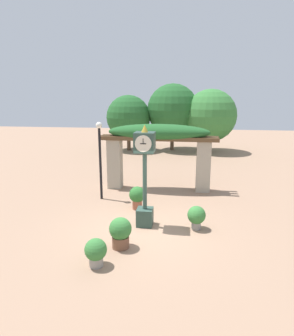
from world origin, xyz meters
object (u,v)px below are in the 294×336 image
pedestal_clock (145,171)px  potted_plant_far_right (96,251)px  potted_plant_near_left (196,216)px  potted_plant_far_left (120,232)px  potted_plant_near_right (137,196)px  lamp_post (100,151)px

pedestal_clock → potted_plant_far_right: pedestal_clock is taller
pedestal_clock → potted_plant_near_left: bearing=-2.1°
potted_plant_far_left → potted_plant_far_right: potted_plant_far_left is taller
potted_plant_near_right → potted_plant_far_left: potted_plant_far_left is taller
pedestal_clock → potted_plant_near_left: (1.64, -0.06, -1.36)m
lamp_post → pedestal_clock: bearing=-47.3°
potted_plant_near_right → lamp_post: size_ratio=0.28×
pedestal_clock → lamp_post: 3.13m
potted_plant_far_left → potted_plant_far_right: 1.07m
potted_plant_far_left → lamp_post: (-1.68, 3.86, 1.50)m
potted_plant_near_left → lamp_post: lamp_post is taller
potted_plant_near_left → potted_plant_far_left: potted_plant_far_left is taller
potted_plant_near_left → potted_plant_near_right: size_ratio=0.88×
potted_plant_near_left → lamp_post: bearing=147.9°
potted_plant_far_right → potted_plant_far_left: bearing=68.6°
potted_plant_near_left → pedestal_clock: bearing=177.9°
pedestal_clock → potted_plant_far_left: 2.09m
potted_plant_near_left → potted_plant_far_left: bearing=-144.2°
potted_plant_near_right → pedestal_clock: bearing=-70.6°
pedestal_clock → potted_plant_near_right: size_ratio=3.79×
potted_plant_near_left → potted_plant_far_right: potted_plant_near_left is taller
pedestal_clock → potted_plant_far_right: bearing=-108.1°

